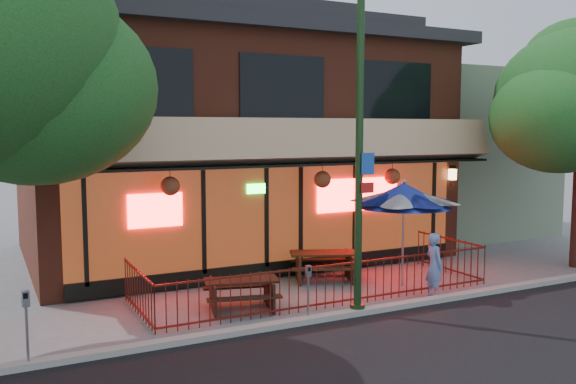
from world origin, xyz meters
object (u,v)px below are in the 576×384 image
Objects in this scene: pedestrian at (434,266)px; picnic_table_left at (241,290)px; street_light at (359,166)px; parking_meter_far at (26,316)px; picnic_table_right at (324,262)px; patio_umbrella at (404,195)px; parking_meter_near at (308,284)px.

picnic_table_left is at bearing 82.25° from pedestrian.
street_light is 5.36× the size of parking_meter_far.
pedestrian is (4.34, -1.16, 0.32)m from picnic_table_left.
street_light is 3.32× the size of picnic_table_right.
picnic_table_right is 2.70m from patio_umbrella.
parking_meter_far is (-5.28, -0.08, 0.10)m from parking_meter_near.
patio_umbrella is at bearing 22.57° from parking_meter_near.
street_light reaches higher than parking_meter_near.
street_light is at bearing -0.13° from parking_meter_near.
parking_meter_near reaches higher than picnic_table_right.
parking_meter_far is (-8.76, -1.53, -1.40)m from patio_umbrella.
parking_meter_far reaches higher than parking_meter_near.
patio_umbrella is at bearing 32.44° from street_light.
street_light reaches higher than picnic_table_right.
parking_meter_near is (-3.43, -0.20, 0.02)m from pedestrian.
parking_meter_far is at bearing -179.32° from street_light.
parking_meter_near is at bearing -157.43° from patio_umbrella.
parking_meter_far reaches higher than picnic_table_right.
patio_umbrella is (4.38, 0.09, 1.84)m from picnic_table_left.
patio_umbrella is at bearing 1.12° from picnic_table_left.
patio_umbrella is 2.31× the size of parking_meter_near.
street_light is at bearing -147.56° from patio_umbrella.
picnic_table_left is 3.24m from picnic_table_right.
parking_meter_far is (-6.48, -0.08, -2.26)m from street_light.
picnic_table_right is (0.80, 2.80, -2.66)m from street_light.
street_light is at bearing 0.68° from parking_meter_far.
parking_meter_near is at bearing -125.48° from picnic_table_right.
patio_umbrella is (1.48, -1.36, 1.80)m from picnic_table_right.
street_light is 4.56× the size of pedestrian.
parking_meter_near is at bearing -56.28° from picnic_table_left.
street_light is 2.61× the size of patio_umbrella.
street_light is 3.82× the size of picnic_table_left.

